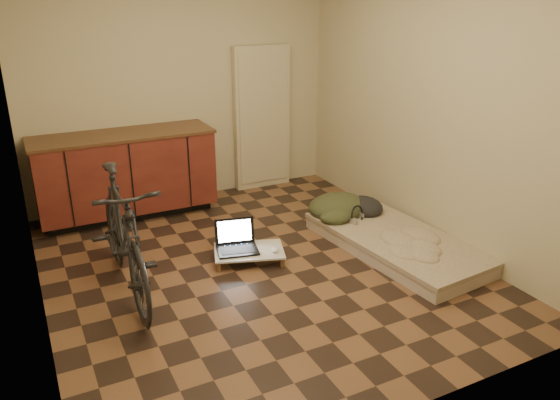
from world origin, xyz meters
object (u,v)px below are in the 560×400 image
bicycle (123,229)px  laptop (237,244)px  futon (397,242)px  lap_desk (249,251)px

bicycle → laptop: (1.00, 0.13, -0.40)m
futon → laptop: bearing=155.1°
bicycle → futon: 2.48m
futon → bicycle: bearing=166.0°
laptop → lap_desk: bearing=-26.7°
bicycle → futon: bicycle is taller
lap_desk → futon: bearing=0.8°
futon → lap_desk: (-1.32, 0.43, 0.01)m
futon → laptop: laptop is taller
bicycle → lap_desk: 1.18m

